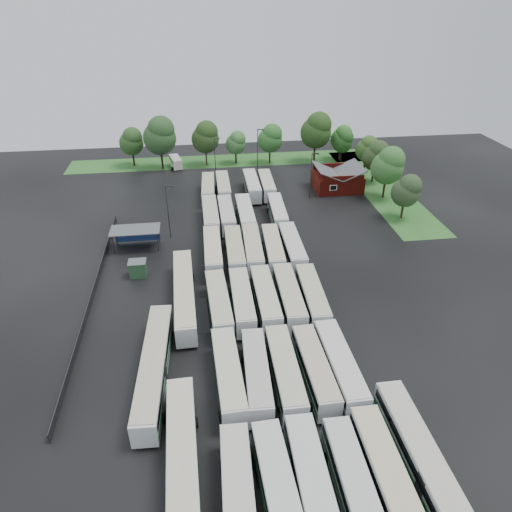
{
  "coord_description": "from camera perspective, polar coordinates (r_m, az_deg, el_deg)",
  "views": [
    {
      "loc": [
        -5.96,
        -48.38,
        38.6
      ],
      "look_at": [
        2.0,
        12.0,
        2.5
      ],
      "focal_mm": 32.0,
      "sensor_mm": 36.0,
      "label": 1
    }
  ],
  "objects": [
    {
      "name": "ground",
      "position": [
        62.18,
        -0.39,
        -7.72
      ],
      "size": [
        160.0,
        160.0,
        0.0
      ],
      "primitive_type": "plane",
      "color": "black",
      "rests_on": "ground"
    },
    {
      "name": "brick_building",
      "position": [
        102.74,
        10.1,
        9.23
      ],
      "size": [
        10.07,
        8.6,
        5.39
      ],
      "color": "maroon",
      "rests_on": "ground"
    },
    {
      "name": "wash_shed",
      "position": [
        79.7,
        -14.81,
        3.03
      ],
      "size": [
        8.2,
        4.2,
        3.58
      ],
      "color": "#2D2D30",
      "rests_on": "ground"
    },
    {
      "name": "utility_hut",
      "position": [
        72.2,
        -14.54,
        -1.53
      ],
      "size": [
        2.7,
        2.2,
        2.62
      ],
      "color": "#254D2C",
      "rests_on": "ground"
    },
    {
      "name": "grass_strip_north",
      "position": [
        119.85,
        -3.37,
        11.82
      ],
      "size": [
        80.0,
        10.0,
        0.01
      ],
      "primitive_type": "cube",
      "color": "#2F6926",
      "rests_on": "ground"
    },
    {
      "name": "grass_strip_east",
      "position": [
        106.77,
        15.2,
        8.38
      ],
      "size": [
        10.0,
        50.0,
        0.01
      ],
      "primitive_type": "cube",
      "color": "#2F6926",
      "rests_on": "ground"
    },
    {
      "name": "west_fence",
      "position": [
        69.9,
        -19.68,
        -4.32
      ],
      "size": [
        0.1,
        50.0,
        1.2
      ],
      "primitive_type": "cube",
      "color": "#2D2D30",
      "rests_on": "ground"
    },
    {
      "name": "bus_r0c0",
      "position": [
        43.08,
        -2.26,
        -27.79
      ],
      "size": [
        3.04,
        12.52,
        3.46
      ],
      "rotation": [
        0.0,
        0.0,
        -0.03
      ],
      "color": "silver",
      "rests_on": "ground"
    },
    {
      "name": "bus_r0c1",
      "position": [
        43.24,
        2.86,
        -27.41
      ],
      "size": [
        3.19,
        12.71,
        3.51
      ],
      "rotation": [
        0.0,
        0.0,
        0.04
      ],
      "color": "silver",
      "rests_on": "ground"
    },
    {
      "name": "bus_r0c2",
      "position": [
        43.71,
        7.04,
        -26.65
      ],
      "size": [
        2.9,
        12.88,
        3.57
      ],
      "rotation": [
        0.0,
        0.0,
        -0.01
      ],
      "color": "silver",
      "rests_on": "ground"
    },
    {
      "name": "bus_r0c3",
      "position": [
        44.33,
        12.13,
        -26.33
      ],
      "size": [
        2.76,
        12.33,
        3.42
      ],
      "rotation": [
        0.0,
        0.0,
        -0.01
      ],
      "color": "silver",
      "rests_on": "ground"
    },
    {
      "name": "bus_r0c4",
      "position": [
        45.35,
        15.95,
        -24.95
      ],
      "size": [
        2.85,
        12.98,
        3.61
      ],
      "rotation": [
        0.0,
        0.0,
        -0.01
      ],
      "color": "silver",
      "rests_on": "ground"
    },
    {
      "name": "bus_r1c0",
      "position": [
        51.63,
        -3.48,
        -14.65
      ],
      "size": [
        3.14,
        12.83,
        3.55
      ],
      "rotation": [
        0.0,
        0.0,
        0.03
      ],
      "color": "silver",
      "rests_on": "ground"
    },
    {
      "name": "bus_r1c1",
      "position": [
        51.75,
        0.07,
        -14.56
      ],
      "size": [
        3.11,
        12.33,
        3.4
      ],
      "rotation": [
        0.0,
        0.0,
        -0.04
      ],
      "color": "silver",
      "rests_on": "ground"
    },
    {
      "name": "bus_r1c2",
      "position": [
        52.0,
        3.63,
        -14.25
      ],
      "size": [
        2.76,
        12.7,
        3.53
      ],
      "rotation": [
        0.0,
        0.0,
        -0.0
      ],
      "color": "silver",
      "rests_on": "ground"
    },
    {
      "name": "bus_r1c3",
      "position": [
        52.67,
        7.37,
        -13.88
      ],
      "size": [
        2.86,
        12.29,
        3.41
      ],
      "rotation": [
        0.0,
        0.0,
        0.02
      ],
      "color": "silver",
      "rests_on": "ground"
    },
    {
      "name": "bus_r1c4",
      "position": [
        53.35,
        10.41,
        -13.36
      ],
      "size": [
        2.94,
        12.89,
        3.58
      ],
      "rotation": [
        0.0,
        0.0,
        0.02
      ],
      "color": "silver",
      "rests_on": "ground"
    },
    {
      "name": "bus_r2c0",
      "position": [
        61.61,
        -4.67,
        -5.98
      ],
      "size": [
        3.21,
        12.74,
        3.52
      ],
      "rotation": [
        0.0,
        0.0,
        0.04
      ],
      "color": "silver",
      "rests_on": "ground"
    },
    {
      "name": "bus_r2c1",
      "position": [
        62.03,
        -1.77,
        -5.62
      ],
      "size": [
        2.73,
        12.5,
        3.48
      ],
      "rotation": [
        0.0,
        0.0,
        -0.01
      ],
      "color": "silver",
      "rests_on": "ground"
    },
    {
      "name": "bus_r2c2",
      "position": [
        62.35,
        1.19,
        -5.35
      ],
      "size": [
        2.73,
        12.75,
        3.55
      ],
      "rotation": [
        0.0,
        0.0,
        0.0
      ],
      "color": "silver",
      "rests_on": "ground"
    },
    {
      "name": "bus_r2c3",
      "position": [
        62.82,
        4.13,
        -5.1
      ],
      "size": [
        2.95,
        12.94,
        3.59
      ],
      "rotation": [
        0.0,
        0.0,
        -0.02
      ],
      "color": "silver",
      "rests_on": "ground"
    },
    {
      "name": "bus_r2c4",
      "position": [
        63.24,
        7.03,
        -5.06
      ],
      "size": [
        3.14,
        12.68,
        3.5
      ],
      "rotation": [
        0.0,
        0.0,
        -0.04
      ],
      "color": "silver",
      "rests_on": "ground"
    },
    {
      "name": "bus_r3c0",
      "position": [
        73.28,
        -5.42,
        0.5
      ],
      "size": [
        2.85,
        12.81,
        3.56
      ],
      "rotation": [
        0.0,
        0.0,
        -0.01
      ],
      "color": "silver",
      "rests_on": "ground"
    },
    {
      "name": "bus_r3c1",
      "position": [
        73.35,
        -2.69,
        0.63
      ],
      "size": [
        2.92,
        12.68,
        3.52
      ],
      "rotation": [
        0.0,
        0.0,
        -0.02
      ],
      "color": "silver",
      "rests_on": "ground"
    },
    {
      "name": "bus_r3c2",
      "position": [
        73.74,
        -0.42,
        0.86
      ],
      "size": [
        3.23,
        12.92,
        3.57
      ],
      "rotation": [
        0.0,
        0.0,
        -0.04
      ],
      "color": "silver",
      "rests_on": "ground"
    },
    {
      "name": "bus_r3c3",
      "position": [
        73.91,
        2.13,
        0.88
      ],
      "size": [
        3.28,
        12.65,
        3.49
      ],
      "rotation": [
        0.0,
        0.0,
        -0.05
      ],
      "color": "silver",
      "rests_on": "ground"
    },
    {
      "name": "bus_r3c4",
      "position": [
        74.42,
        4.54,
        1.06
      ],
      "size": [
        2.99,
        12.89,
        3.57
      ],
      "rotation": [
        0.0,
        0.0,
        -0.02
      ],
      "color": "silver",
      "rests_on": "ground"
    },
    {
      "name": "bus_r4c0",
      "position": [
        85.04,
        -5.7,
        5.0
      ],
      "size": [
        2.83,
        12.99,
        3.61
      ],
      "rotation": [
        0.0,
        0.0,
        0.01
      ],
      "color": "silver",
      "rests_on": "ground"
    },
    {
      "name": "bus_r4c1",
      "position": [
        85.48,
        -3.71,
        5.16
      ],
      "size": [
        2.72,
        12.41,
        3.45
      ],
      "rotation": [
        0.0,
        0.0,
        0.01
      ],
      "color": "silver",
      "rests_on": "ground"
    },
    {
      "name": "bus_r4c2",
      "position": [
        85.23,
        -1.36,
        5.2
      ],
      "size": [
        2.83,
        12.94,
        3.6
      ],
      "rotation": [
        0.0,
        0.0,
        -0.01
      ],
      "color": "silver",
      "rests_on": "ground"
    },
    {
      "name": "bus_r4c4",
      "position": [
        86.38,
        2.69,
        5.47
      ],
      "size": [
        3.2,
        12.48,
        3.44
      ],
      "rotation": [
        0.0,
        0.0,
        -0.05
      ],
      "color": "silver",
      "rests_on": "ground"
    },
    {
      "name": "bus_r5c0",
      "position": [
        97.53,
        -5.99,
        8.37
      ],
      "size": [
        3.16,
        12.44,
        3.43
      ],
      "rotation": [
        0.0,
        0.0,
        -0.05
      ],
      "color": "silver",
      "rests_on": "ground"
    },
    {
      "name": "bus_r5c1",
      "position": [
        97.91,
        -4.12,
        8.57
      ],
      "size": [
        2.8,
        12.54,
        3.48
      ],
      "rotation": [
        0.0,
        0.0,
        -0.01
      ],
      "color": "silver",
      "rests_on": "ground"
    },
    {
      "name": "bus_r5c3",
      "position": [
        98.33,
        -0.52,
        8.79
      ],
      "size": [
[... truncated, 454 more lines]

